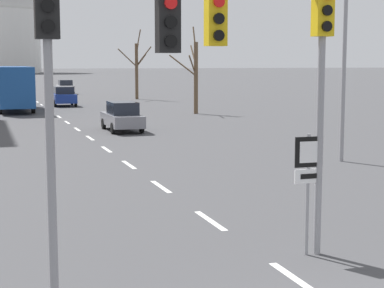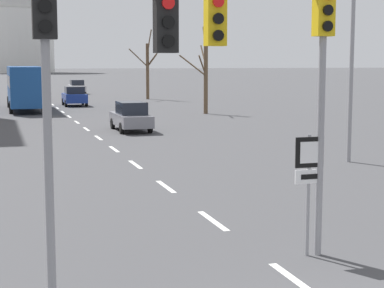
# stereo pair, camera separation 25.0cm
# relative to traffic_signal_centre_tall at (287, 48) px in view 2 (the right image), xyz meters

# --- Properties ---
(lane_stripe_0) EXTENTS (0.16, 2.00, 0.01)m
(lane_stripe_0) POSITION_rel_traffic_signal_centre_tall_xyz_m (-0.36, -1.28, -4.08)
(lane_stripe_0) COLOR silver
(lane_stripe_0) RESTS_ON ground_plane
(lane_stripe_1) EXTENTS (0.16, 2.00, 0.01)m
(lane_stripe_1) POSITION_rel_traffic_signal_centre_tall_xyz_m (-0.36, 3.22, -4.08)
(lane_stripe_1) COLOR silver
(lane_stripe_1) RESTS_ON ground_plane
(lane_stripe_2) EXTENTS (0.16, 2.00, 0.01)m
(lane_stripe_2) POSITION_rel_traffic_signal_centre_tall_xyz_m (-0.36, 7.72, -4.08)
(lane_stripe_2) COLOR silver
(lane_stripe_2) RESTS_ON ground_plane
(lane_stripe_3) EXTENTS (0.16, 2.00, 0.01)m
(lane_stripe_3) POSITION_rel_traffic_signal_centre_tall_xyz_m (-0.36, 12.22, -4.08)
(lane_stripe_3) COLOR silver
(lane_stripe_3) RESTS_ON ground_plane
(lane_stripe_4) EXTENTS (0.16, 2.00, 0.01)m
(lane_stripe_4) POSITION_rel_traffic_signal_centre_tall_xyz_m (-0.36, 16.72, -4.08)
(lane_stripe_4) COLOR silver
(lane_stripe_4) RESTS_ON ground_plane
(lane_stripe_5) EXTENTS (0.16, 2.00, 0.01)m
(lane_stripe_5) POSITION_rel_traffic_signal_centre_tall_xyz_m (-0.36, 21.22, -4.08)
(lane_stripe_5) COLOR silver
(lane_stripe_5) RESTS_ON ground_plane
(lane_stripe_6) EXTENTS (0.16, 2.00, 0.01)m
(lane_stripe_6) POSITION_rel_traffic_signal_centre_tall_xyz_m (-0.36, 25.72, -4.08)
(lane_stripe_6) COLOR silver
(lane_stripe_6) RESTS_ON ground_plane
(lane_stripe_7) EXTENTS (0.16, 2.00, 0.01)m
(lane_stripe_7) POSITION_rel_traffic_signal_centre_tall_xyz_m (-0.36, 30.22, -4.08)
(lane_stripe_7) COLOR silver
(lane_stripe_7) RESTS_ON ground_plane
(lane_stripe_8) EXTENTS (0.16, 2.00, 0.01)m
(lane_stripe_8) POSITION_rel_traffic_signal_centre_tall_xyz_m (-0.36, 34.72, -4.08)
(lane_stripe_8) COLOR silver
(lane_stripe_8) RESTS_ON ground_plane
(lane_stripe_9) EXTENTS (0.16, 2.00, 0.01)m
(lane_stripe_9) POSITION_rel_traffic_signal_centre_tall_xyz_m (-0.36, 39.22, -4.08)
(lane_stripe_9) COLOR silver
(lane_stripe_9) RESTS_ON ground_plane
(lane_stripe_10) EXTENTS (0.16, 2.00, 0.01)m
(lane_stripe_10) POSITION_rel_traffic_signal_centre_tall_xyz_m (-0.36, 43.72, -4.08)
(lane_stripe_10) COLOR silver
(lane_stripe_10) RESTS_ON ground_plane
(lane_stripe_11) EXTENTS (0.16, 2.00, 0.01)m
(lane_stripe_11) POSITION_rel_traffic_signal_centre_tall_xyz_m (-0.36, 48.22, -4.08)
(lane_stripe_11) COLOR silver
(lane_stripe_11) RESTS_ON ground_plane
(lane_stripe_12) EXTENTS (0.16, 2.00, 0.01)m
(lane_stripe_12) POSITION_rel_traffic_signal_centre_tall_xyz_m (-0.36, 52.72, -4.08)
(lane_stripe_12) COLOR silver
(lane_stripe_12) RESTS_ON ground_plane
(traffic_signal_centre_tall) EXTENTS (2.55, 0.34, 5.37)m
(traffic_signal_centre_tall) POSITION_rel_traffic_signal_centre_tall_xyz_m (0.00, 0.00, 0.00)
(traffic_signal_centre_tall) COLOR gray
(traffic_signal_centre_tall) RESTS_ON ground_plane
(traffic_signal_near_left) EXTENTS (2.26, 0.34, 5.22)m
(traffic_signal_near_left) POSITION_rel_traffic_signal_centre_tall_xyz_m (-3.89, -1.05, -0.12)
(traffic_signal_near_left) COLOR gray
(traffic_signal_near_left) RESTS_ON ground_plane
(route_sign_post) EXTENTS (0.60, 0.08, 2.43)m
(route_sign_post) POSITION_rel_traffic_signal_centre_tall_xyz_m (0.52, 0.00, -2.44)
(route_sign_post) COLOR gray
(route_sign_post) RESTS_ON ground_plane
(street_lamp_right) EXTENTS (2.41, 0.36, 7.96)m
(street_lamp_right) POSITION_rel_traffic_signal_centre_tall_xyz_m (7.21, 10.48, 0.85)
(street_lamp_right) COLOR gray
(street_lamp_right) RESTS_ON ground_plane
(sedan_near_left) EXTENTS (1.94, 3.92, 1.72)m
(sedan_near_left) POSITION_rel_traffic_signal_centre_tall_xyz_m (1.35, 45.94, -3.23)
(sedan_near_left) COLOR navy
(sedan_near_left) RESTS_ON ground_plane
(sedan_near_right) EXTENTS (1.87, 4.01, 1.70)m
(sedan_near_right) POSITION_rel_traffic_signal_centre_tall_xyz_m (4.25, 68.08, -3.24)
(sedan_near_right) COLOR #B7B7BC
(sedan_near_right) RESTS_ON ground_plane
(sedan_mid_centre) EXTENTS (1.75, 4.43, 1.64)m
(sedan_mid_centre) POSITION_rel_traffic_signal_centre_tall_xyz_m (1.90, 24.01, -3.27)
(sedan_mid_centre) COLOR slate
(sedan_mid_centre) RESTS_ON ground_plane
(city_bus) EXTENTS (2.66, 10.80, 3.48)m
(city_bus) POSITION_rel_traffic_signal_centre_tall_xyz_m (-3.03, 41.79, -2.04)
(city_bus) COLOR #19478C
(city_bus) RESTS_ON ground_plane
(bare_tree_right_near) EXTENTS (1.89, 2.87, 6.48)m
(bare_tree_right_near) POSITION_rel_traffic_signal_centre_tall_xyz_m (9.65, 34.36, -1.16)
(bare_tree_right_near) COLOR brown
(bare_tree_right_near) RESTS_ON ground_plane
(bare_tree_right_far) EXTENTS (3.34, 2.22, 7.13)m
(bare_tree_right_far) POSITION_rel_traffic_signal_centre_tall_xyz_m (9.89, 54.10, -0.81)
(bare_tree_right_far) COLOR brown
(bare_tree_right_far) RESTS_ON ground_plane
(capitol_dome) EXTENTS (37.94, 37.94, 53.59)m
(capitol_dome) POSITION_rel_traffic_signal_centre_tall_xyz_m (-0.36, 240.09, 22.01)
(capitol_dome) COLOR silver
(capitol_dome) RESTS_ON ground_plane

